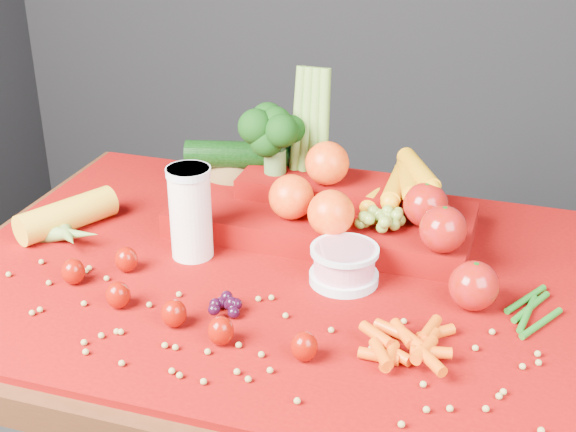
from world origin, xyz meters
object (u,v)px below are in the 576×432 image
(milk_glass, at_px, (190,209))
(yogurt_bowl, at_px, (344,264))
(table, at_px, (284,325))
(produce_mound, at_px, (332,201))

(milk_glass, distance_m, yogurt_bowl, 0.27)
(table, bearing_deg, produce_mound, 76.79)
(table, bearing_deg, yogurt_bowl, -2.62)
(milk_glass, bearing_deg, produce_mound, 37.77)
(yogurt_bowl, xyz_separation_m, produce_mound, (-0.06, 0.16, 0.03))
(table, distance_m, produce_mound, 0.23)
(produce_mound, bearing_deg, milk_glass, -142.23)
(milk_glass, distance_m, produce_mound, 0.25)
(yogurt_bowl, height_order, produce_mound, produce_mound)
(milk_glass, height_order, produce_mound, produce_mound)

